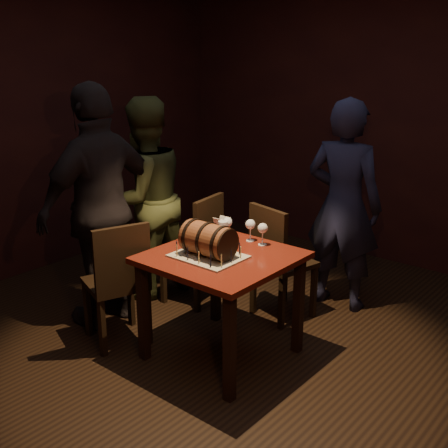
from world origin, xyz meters
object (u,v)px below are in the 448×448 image
(wine_glass_right, at_px, (263,229))
(pint_of_ale, at_px, (223,232))
(chair_left_front, at_px, (119,278))
(wine_glass_left, at_px, (227,223))
(person_left_front, at_px, (101,208))
(wine_glass_mid, at_px, (250,225))
(person_back, at_px, (343,206))
(pub_table, at_px, (222,270))
(barrel_cake, at_px, (208,240))
(person_left_rear, at_px, (144,199))
(chair_left_rear, at_px, (199,244))
(chair_back, at_px, (277,256))

(wine_glass_right, distance_m, pint_of_ale, 0.29)
(pint_of_ale, height_order, chair_left_front, chair_left_front)
(wine_glass_left, bearing_deg, person_left_front, -152.29)
(wine_glass_left, relative_size, wine_glass_mid, 1.00)
(wine_glass_left, relative_size, person_back, 0.09)
(wine_glass_mid, bearing_deg, pub_table, -86.33)
(barrel_cake, height_order, person_left_front, person_left_front)
(wine_glass_right, xyz_separation_m, person_left_rear, (-1.28, 0.07, -0.02))
(pub_table, bearing_deg, barrel_cake, -114.30)
(wine_glass_mid, bearing_deg, person_left_rear, 177.51)
(chair_left_rear, height_order, chair_left_front, same)
(pint_of_ale, bearing_deg, chair_left_rear, 148.66)
(chair_back, bearing_deg, person_left_rear, -164.86)
(chair_left_front, bearing_deg, wine_glass_mid, 48.14)
(wine_glass_mid, bearing_deg, wine_glass_left, -158.42)
(chair_back, xyz_separation_m, person_left_rear, (-1.15, -0.31, 0.33))
(wine_glass_left, xyz_separation_m, person_back, (0.40, 0.98, -0.01))
(barrel_cake, distance_m, person_left_front, 1.00)
(pub_table, bearing_deg, person_left_rear, 161.59)
(wine_glass_left, distance_m, chair_back, 0.57)
(wine_glass_mid, relative_size, person_back, 0.09)
(wine_glass_left, relative_size, chair_back, 0.17)
(chair_left_rear, bearing_deg, pub_table, -37.71)
(chair_left_front, bearing_deg, pub_table, 28.66)
(barrel_cake, distance_m, person_left_rear, 1.25)
(pub_table, distance_m, chair_left_rear, 0.89)
(chair_left_front, bearing_deg, chair_back, 59.98)
(wine_glass_left, height_order, wine_glass_right, same)
(wine_glass_right, distance_m, person_back, 0.94)
(chair_left_rear, xyz_separation_m, person_back, (0.92, 0.72, 0.34))
(wine_glass_mid, xyz_separation_m, person_back, (0.24, 0.92, -0.01))
(pub_table, relative_size, chair_left_front, 0.97)
(wine_glass_right, xyz_separation_m, chair_back, (-0.13, 0.38, -0.35))
(wine_glass_left, xyz_separation_m, wine_glass_mid, (0.16, 0.06, -0.00))
(wine_glass_left, distance_m, wine_glass_right, 0.28)
(pub_table, relative_size, wine_glass_left, 5.59)
(pint_of_ale, height_order, chair_back, chair_back)
(person_left_rear, bearing_deg, chair_back, 114.95)
(barrel_cake, height_order, wine_glass_mid, barrel_cake)
(pub_table, relative_size, person_left_rear, 0.53)
(person_left_front, bearing_deg, chair_left_rear, 154.53)
(pint_of_ale, relative_size, person_back, 0.09)
(pub_table, relative_size, wine_glass_right, 5.59)
(chair_left_front, height_order, person_back, person_back)
(barrel_cake, bearing_deg, wine_glass_mid, 87.63)
(chair_left_rear, bearing_deg, person_left_front, -115.53)
(barrel_cake, height_order, chair_left_front, barrel_cake)
(pub_table, bearing_deg, chair_left_front, -151.34)
(wine_glass_mid, bearing_deg, barrel_cake, -92.37)
(wine_glass_left, relative_size, pint_of_ale, 1.07)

